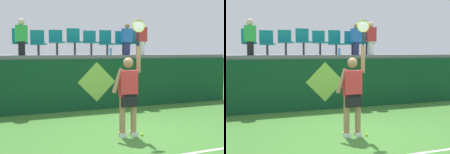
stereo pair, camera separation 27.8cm
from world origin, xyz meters
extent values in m
plane|color=#3D752D|center=(0.00, 0.00, 0.00)|extent=(40.00, 40.00, 0.00)
cube|color=#0F4223|center=(0.00, 3.34, 0.81)|extent=(10.81, 0.20, 1.62)
cube|color=slate|center=(0.00, 4.88, 1.68)|extent=(10.81, 3.17, 0.12)
cube|color=white|center=(-0.36, 0.02, 0.04)|extent=(0.15, 0.27, 0.08)
cube|color=white|center=(-0.10, -0.01, 0.04)|extent=(0.15, 0.27, 0.08)
cylinder|color=#A87A56|center=(-0.36, 0.02, 0.44)|extent=(0.13, 0.13, 0.88)
cylinder|color=#A87A56|center=(-0.10, -0.01, 0.44)|extent=(0.13, 0.13, 0.88)
cube|color=black|center=(-0.23, 0.01, 0.80)|extent=(0.38, 0.26, 0.28)
cube|color=red|center=(-0.23, 0.01, 1.16)|extent=(0.40, 0.26, 0.57)
sphere|color=#A87A56|center=(-0.23, 0.01, 1.62)|extent=(0.22, 0.22, 0.22)
cylinder|color=#A87A56|center=(-0.46, 0.03, 1.23)|extent=(0.26, 0.12, 0.55)
cylinder|color=#A87A56|center=(0.01, -0.02, 1.69)|extent=(0.09, 0.09, 0.58)
cylinder|color=black|center=(0.01, -0.02, 2.13)|extent=(0.03, 0.03, 0.30)
torus|color=gold|center=(0.01, -0.02, 2.41)|extent=(0.28, 0.05, 0.28)
ellipsoid|color=silver|center=(0.01, -0.02, 2.41)|extent=(0.24, 0.04, 0.24)
sphere|color=#D1E533|center=(0.07, -0.10, 0.03)|extent=(0.07, 0.07, 0.07)
cylinder|color=#338CE5|center=(0.79, 3.40, 1.86)|extent=(0.07, 0.07, 0.24)
cylinder|color=#38383D|center=(-2.01, 3.92, 1.91)|extent=(0.07, 0.07, 0.34)
cube|color=#147F89|center=(-2.01, 3.92, 2.11)|extent=(0.44, 0.42, 0.05)
cube|color=#147F89|center=(-2.01, 4.11, 2.35)|extent=(0.44, 0.04, 0.44)
cylinder|color=#38383D|center=(-1.46, 3.92, 1.90)|extent=(0.07, 0.07, 0.32)
cube|color=#147F89|center=(-1.46, 3.92, 2.08)|extent=(0.44, 0.42, 0.05)
cube|color=#147F89|center=(-1.46, 4.11, 2.32)|extent=(0.44, 0.04, 0.42)
cylinder|color=#38383D|center=(-0.86, 3.92, 1.93)|extent=(0.07, 0.07, 0.38)
cube|color=#147F89|center=(-0.86, 3.92, 2.15)|extent=(0.44, 0.42, 0.05)
cube|color=#147F89|center=(-0.86, 4.11, 2.36)|extent=(0.44, 0.04, 0.38)
cylinder|color=#38383D|center=(-0.27, 3.92, 1.94)|extent=(0.07, 0.07, 0.40)
cube|color=#147F89|center=(-0.27, 3.92, 2.16)|extent=(0.44, 0.42, 0.05)
cube|color=#147F89|center=(-0.27, 4.11, 2.40)|extent=(0.44, 0.04, 0.43)
cylinder|color=#38383D|center=(0.30, 3.92, 1.93)|extent=(0.07, 0.07, 0.39)
cube|color=#147F89|center=(0.30, 3.92, 2.15)|extent=(0.44, 0.42, 0.05)
cube|color=#147F89|center=(0.30, 4.11, 2.37)|extent=(0.44, 0.04, 0.38)
cylinder|color=#38383D|center=(0.88, 3.92, 1.91)|extent=(0.07, 0.07, 0.34)
cube|color=#147F89|center=(0.88, 3.92, 2.10)|extent=(0.44, 0.42, 0.05)
cube|color=#147F89|center=(0.88, 4.11, 2.36)|extent=(0.44, 0.04, 0.46)
cylinder|color=#38383D|center=(1.48, 3.92, 1.91)|extent=(0.07, 0.07, 0.35)
cube|color=#147F89|center=(1.48, 3.92, 2.12)|extent=(0.44, 0.42, 0.05)
cube|color=#147F89|center=(1.48, 4.11, 2.36)|extent=(0.44, 0.04, 0.43)
cylinder|color=#38383D|center=(2.03, 3.92, 1.93)|extent=(0.07, 0.07, 0.38)
cube|color=#147F89|center=(2.03, 3.92, 2.15)|extent=(0.44, 0.42, 0.05)
cube|color=#147F89|center=(2.03, 4.11, 2.39)|extent=(0.44, 0.04, 0.44)
cylinder|color=black|center=(-2.01, 3.58, 1.95)|extent=(0.20, 0.20, 0.41)
cube|color=green|center=(-2.01, 3.58, 2.39)|extent=(0.34, 0.20, 0.48)
sphere|color=beige|center=(-2.01, 3.58, 2.73)|extent=(0.20, 0.20, 0.20)
cylinder|color=navy|center=(1.48, 3.60, 1.96)|extent=(0.20, 0.20, 0.44)
cube|color=blue|center=(1.48, 3.60, 2.40)|extent=(0.34, 0.20, 0.45)
sphere|color=#A87A56|center=(1.48, 3.60, 2.72)|extent=(0.18, 0.18, 0.18)
cylinder|color=white|center=(2.03, 3.59, 1.97)|extent=(0.20, 0.20, 0.46)
cube|color=red|center=(2.03, 3.59, 2.44)|extent=(0.34, 0.20, 0.49)
sphere|color=beige|center=(2.03, 3.59, 2.78)|extent=(0.18, 0.18, 0.18)
cube|color=#0F4223|center=(0.24, 3.23, 0.00)|extent=(0.90, 0.01, 0.00)
plane|color=#8CC64C|center=(0.24, 3.23, 0.89)|extent=(1.27, 0.00, 1.27)
camera|label=1|loc=(-3.22, -6.15, 1.87)|focal=50.74mm
camera|label=2|loc=(-2.96, -6.26, 1.87)|focal=50.74mm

